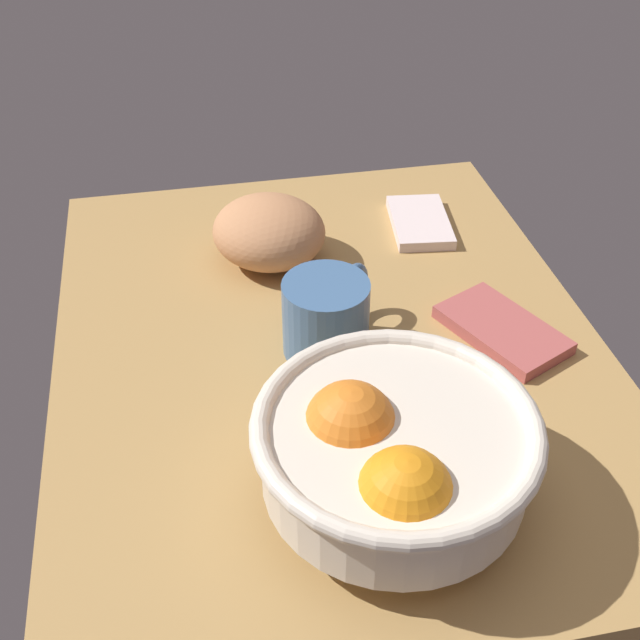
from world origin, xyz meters
TOP-DOWN VIEW (x-y plane):
  - ground_plane at (0.00, 0.00)cm, footprint 72.34×56.81cm
  - fruit_bowl at (21.58, 0.50)cm, footprint 23.17×23.17cm
  - bread_loaf at (-16.62, -3.89)cm, footprint 18.20×18.36cm
  - napkin_folded at (2.36, 18.18)cm, footprint 15.46×12.68cm
  - napkin_spare at (-20.29, 15.93)cm, footprint 12.45×8.35cm
  - mug at (0.68, -0.40)cm, footprint 11.19×10.51cm

SIDE VIEW (x-z plane):
  - ground_plane at x=0.00cm, z-range -3.00..0.00cm
  - napkin_spare at x=-20.29cm, z-range 0.00..1.36cm
  - napkin_folded at x=2.36cm, z-range 0.00..1.46cm
  - bread_loaf at x=-16.62cm, z-range 0.00..7.81cm
  - mug at x=0.68cm, z-range 0.00..8.21cm
  - fruit_bowl at x=21.58cm, z-range 0.78..12.05cm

